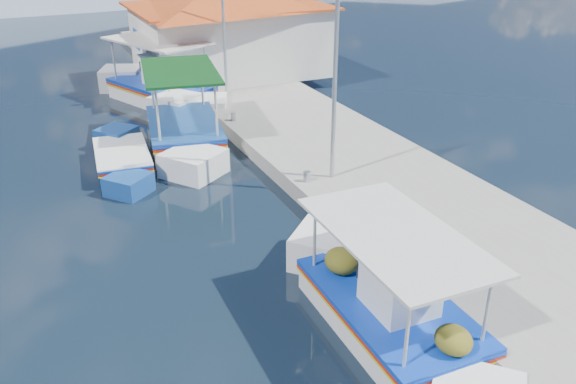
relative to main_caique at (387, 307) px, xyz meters
name	(u,v)px	position (x,y,z in m)	size (l,w,h in m)	color
ground	(200,260)	(-2.61, 3.88, -0.46)	(160.00, 160.00, 0.00)	black
quay	(309,136)	(3.29, 9.88, -0.21)	(5.00, 44.00, 0.50)	gray
bollards	(263,140)	(1.19, 9.13, 0.19)	(0.20, 17.20, 0.30)	#A5A8AD
main_caique	(387,307)	(0.00, 0.00, 0.00)	(2.19, 7.20, 2.37)	white
caique_green_canopy	(183,132)	(-0.78, 11.62, -0.02)	(3.24, 7.77, 2.95)	white
caique_blue_hull	(122,161)	(-3.18, 10.24, -0.20)	(1.93, 5.39, 0.96)	navy
caique_far	(161,89)	(-0.20, 17.11, 0.09)	(4.47, 7.73, 2.92)	white
harbor_building	(228,23)	(3.59, 18.88, 2.32)	(10.49, 10.49, 4.40)	silver
lamp_post_near	(333,61)	(1.90, 5.88, 3.40)	(1.21, 0.14, 6.00)	#A5A8AD
lamp_post_far	(221,14)	(1.90, 14.88, 3.40)	(1.21, 0.14, 6.00)	#A5A8AD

